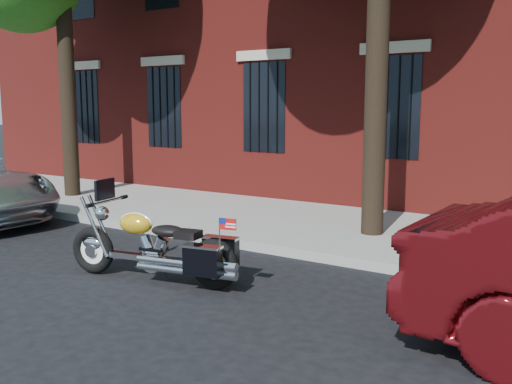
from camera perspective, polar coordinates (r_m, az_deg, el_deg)
The scene contains 4 objects.
ground at distance 7.41m, azimuth -0.77°, elevation -8.95°, with size 120.00×120.00×0.00m, color black.
curb at distance 8.52m, azimuth 4.48°, elevation -6.10°, with size 40.00×0.16×0.15m, color gray.
sidewalk at distance 10.16m, azimuth 9.63°, elevation -3.79°, with size 40.00×3.60×0.15m, color gray.
motorcycle at distance 7.35m, azimuth -9.67°, elevation -5.68°, with size 2.57×1.02×1.29m.
Camera 1 is at (3.97, -5.84, 2.23)m, focal length 40.00 mm.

